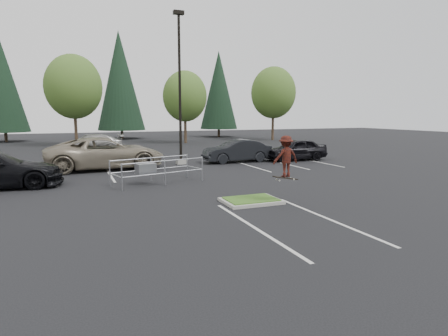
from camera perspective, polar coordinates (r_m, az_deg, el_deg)
name	(u,v)px	position (r m, az deg, el deg)	size (l,w,h in m)	color
ground	(251,202)	(14.79, 4.13, -5.25)	(120.00, 120.00, 0.00)	black
grass_median	(251,200)	(14.78, 4.13, -4.95)	(2.20, 1.60, 0.16)	gray
stall_lines	(178,180)	(19.88, -7.10, -1.77)	(22.62, 17.60, 0.01)	beige
light_pole	(180,97)	(25.85, -6.73, 10.69)	(0.70, 0.60, 10.12)	gray
decid_b	(74,89)	(43.51, -21.95, 11.12)	(5.89, 5.89, 9.64)	#38281C
decid_c	(185,98)	(44.52, -6.00, 10.58)	(5.12, 5.12, 8.38)	#38281C
decid_d	(273,94)	(49.68, 7.50, 11.07)	(5.76, 5.76, 9.43)	#38281C
conif_a	(1,83)	(53.57, -30.80, 11.06)	(5.72, 5.72, 13.00)	#38281C
conif_b	(120,81)	(53.95, -15.57, 12.68)	(6.38, 6.38, 14.50)	#38281C
conif_c	(219,90)	(56.32, -0.81, 11.76)	(5.50, 5.50, 12.50)	#38281C
cart_corral	(149,168)	(18.77, -11.43, -0.06)	(4.65, 2.64, 1.25)	gray
skateboarder	(286,157)	(14.32, 9.40, 1.72)	(1.04, 0.59, 1.72)	black
car_l_tan	(106,153)	(24.59, -17.58, 2.17)	(3.31, 7.18, 2.00)	gray
car_r_charc	(237,151)	(26.84, 1.96, 2.62)	(1.70, 4.88, 1.61)	black
car_r_black	(295,149)	(28.32, 10.81, 2.79)	(1.91, 4.74, 1.62)	black
car_far_silver	(90,144)	(35.02, -19.77, 3.51)	(2.32, 5.71, 1.66)	gray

